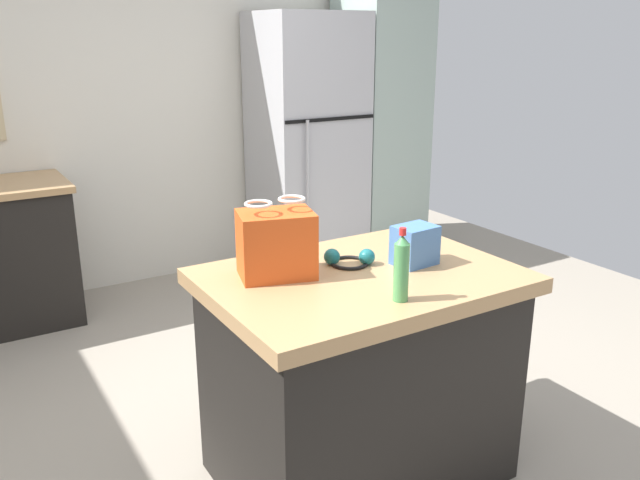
# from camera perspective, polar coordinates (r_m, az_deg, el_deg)

# --- Properties ---
(ground) EXTENTS (6.49, 6.49, 0.00)m
(ground) POSITION_cam_1_polar(r_m,az_deg,el_deg) (3.06, -3.62, -17.26)
(ground) COLOR #9E9384
(back_wall) EXTENTS (5.40, 0.13, 2.56)m
(back_wall) POSITION_cam_1_polar(r_m,az_deg,el_deg) (4.77, -17.90, 11.19)
(back_wall) COLOR silver
(back_wall) RESTS_ON ground
(kitchen_island) EXTENTS (1.15, 0.83, 0.88)m
(kitchen_island) POSITION_cam_1_polar(r_m,az_deg,el_deg) (2.66, 3.45, -11.70)
(kitchen_island) COLOR black
(kitchen_island) RESTS_ON ground
(refrigerator) EXTENTS (0.74, 0.69, 1.89)m
(refrigerator) POSITION_cam_1_polar(r_m,az_deg,el_deg) (4.94, -1.13, 8.26)
(refrigerator) COLOR #B7B7BC
(refrigerator) RESTS_ON ground
(tall_cabinet) EXTENTS (0.57, 0.61, 2.22)m
(tall_cabinet) POSITION_cam_1_polar(r_m,az_deg,el_deg) (5.29, 5.26, 10.61)
(tall_cabinet) COLOR #9EB2A8
(tall_cabinet) RESTS_ON ground
(shopping_bag) EXTENTS (0.31, 0.26, 0.29)m
(shopping_bag) POSITION_cam_1_polar(r_m,az_deg,el_deg) (2.41, -3.83, -0.30)
(shopping_bag) COLOR #DB511E
(shopping_bag) RESTS_ON kitchen_island
(small_box) EXTENTS (0.17, 0.13, 0.15)m
(small_box) POSITION_cam_1_polar(r_m,az_deg,el_deg) (2.57, 8.24, -0.45)
(small_box) COLOR #4775B7
(small_box) RESTS_ON kitchen_island
(bottle) EXTENTS (0.05, 0.05, 0.26)m
(bottle) POSITION_cam_1_polar(r_m,az_deg,el_deg) (2.20, 7.09, -2.44)
(bottle) COLOR #4C9956
(bottle) RESTS_ON kitchen_island
(ear_defenders) EXTENTS (0.21, 0.21, 0.06)m
(ear_defenders) POSITION_cam_1_polar(r_m,az_deg,el_deg) (2.56, 2.57, -1.66)
(ear_defenders) COLOR black
(ear_defenders) RESTS_ON kitchen_island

